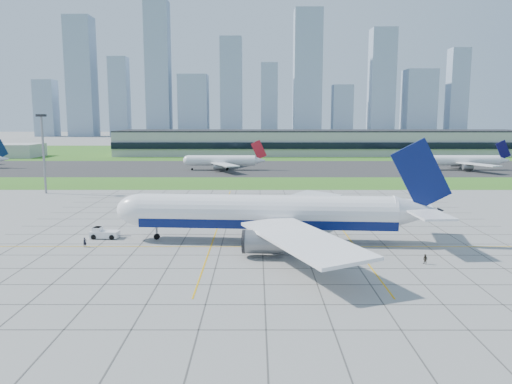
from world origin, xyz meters
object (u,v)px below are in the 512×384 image
(light_mast, at_px, (43,144))
(crew_far, at_px, (425,259))
(distant_jet_2, at_px, (465,160))
(airliner, at_px, (269,214))
(crew_near, at_px, (85,242))
(distant_jet_1, at_px, (223,160))
(pushback_tug, at_px, (103,233))

(light_mast, bearing_deg, crew_far, -38.80)
(distant_jet_2, bearing_deg, crew_far, -114.49)
(airliner, height_order, distant_jet_2, airliner)
(airliner, xyz_separation_m, crew_near, (-35.70, -4.40, -4.78))
(light_mast, xyz_separation_m, distant_jet_2, (165.80, 71.01, -11.70))
(airliner, xyz_separation_m, crew_far, (26.25, -15.61, -4.85))
(crew_far, bearing_deg, airliner, -160.21)
(distant_jet_1, bearing_deg, distant_jet_2, 0.30)
(crew_near, bearing_deg, light_mast, 79.05)
(airliner, xyz_separation_m, pushback_tug, (-34.26, 2.65, -4.69))
(crew_near, bearing_deg, distant_jet_1, 43.90)
(distant_jet_2, bearing_deg, pushback_tug, -134.42)
(pushback_tug, xyz_separation_m, crew_near, (-1.44, -7.05, -0.09))
(crew_near, xyz_separation_m, distant_jet_2, (130.08, 138.34, 3.54))
(airliner, relative_size, crew_far, 38.42)
(crew_near, bearing_deg, distant_jet_2, 7.86)
(crew_far, xyz_separation_m, distant_jet_2, (68.13, 149.55, 3.61))
(pushback_tug, relative_size, distant_jet_2, 0.20)
(light_mast, distance_m, crew_far, 126.26)
(crew_far, xyz_separation_m, distant_jet_1, (-44.56, 148.96, 3.61))
(light_mast, xyz_separation_m, distant_jet_1, (53.12, 70.42, -11.70))
(crew_far, bearing_deg, distant_jet_1, 157.19)
(crew_far, distance_m, distant_jet_2, 164.38)
(light_mast, xyz_separation_m, pushback_tug, (37.16, -60.28, -15.14))
(airliner, bearing_deg, light_mast, 142.66)
(light_mast, relative_size, distant_jet_2, 0.60)
(crew_near, xyz_separation_m, crew_far, (61.95, -11.21, -0.07))
(distant_jet_1, bearing_deg, crew_near, -97.20)
(pushback_tug, height_order, crew_far, pushback_tug)
(airliner, bearing_deg, distant_jet_2, 58.87)
(light_mast, bearing_deg, distant_jet_2, 23.18)
(distant_jet_2, bearing_deg, light_mast, -156.82)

